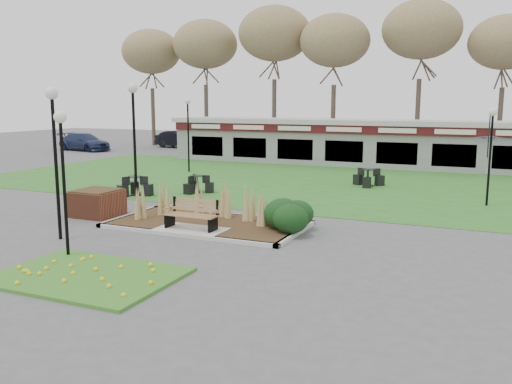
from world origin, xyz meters
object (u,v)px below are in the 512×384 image
at_px(bistro_set_b, 197,187).
at_px(car_blue, 84,142).
at_px(patio_umbrella, 487,154).
at_px(brick_planter, 97,203).
at_px(food_pavilion, 350,142).
at_px(car_silver, 223,144).
at_px(lamp_post_far_right, 492,135).
at_px(car_black, 179,139).
at_px(lamp_post_near_left, 54,129).
at_px(bistro_set_c, 368,180).
at_px(park_bench, 192,214).
at_px(lamp_post_near_right, 62,152).
at_px(lamp_post_mid_left, 134,117).
at_px(bistro_set_a, 135,189).
at_px(lamp_post_far_left, 188,118).

distance_m(bistro_set_b, car_blue, 23.78).
distance_m(bistro_set_b, patio_umbrella, 13.43).
bearing_deg(car_blue, patio_umbrella, -94.53).
relative_size(brick_planter, car_blue, 0.30).
relative_size(food_pavilion, car_blue, 5.00).
xyz_separation_m(bistro_set_b, patio_umbrella, (11.79, 6.30, 1.36)).
distance_m(car_silver, car_blue, 11.68).
xyz_separation_m(lamp_post_far_right, car_black, (-25.18, 17.79, -2.04)).
xyz_separation_m(lamp_post_near_left, bistro_set_c, (6.21, 13.78, -2.98)).
xyz_separation_m(park_bench, bistro_set_b, (-3.56, 6.45, -0.31)).
bearing_deg(patio_umbrella, lamp_post_near_right, -120.74).
bearing_deg(bistro_set_c, car_blue, 159.98).
height_order(lamp_post_mid_left, bistro_set_a, lamp_post_mid_left).
relative_size(food_pavilion, lamp_post_near_right, 6.40).
height_order(lamp_post_near_left, car_silver, lamp_post_near_left).
bearing_deg(bistro_set_a, lamp_post_far_left, 104.06).
height_order(bistro_set_a, patio_umbrella, patio_umbrella).
height_order(bistro_set_c, patio_umbrella, patio_umbrella).
bearing_deg(bistro_set_c, brick_planter, -124.85).
distance_m(food_pavilion, lamp_post_near_left, 22.37).
height_order(lamp_post_far_left, car_black, lamp_post_far_left).
bearing_deg(bistro_set_a, park_bench, -39.85).
height_order(lamp_post_near_left, bistro_set_c, lamp_post_near_left).
xyz_separation_m(brick_planter, bistro_set_c, (7.43, 10.68, -0.18)).
bearing_deg(lamp_post_near_right, lamp_post_far_right, 50.64).
bearing_deg(lamp_post_near_right, lamp_post_far_left, 110.39).
distance_m(brick_planter, lamp_post_far_left, 12.51).
distance_m(lamp_post_near_left, patio_umbrella, 19.00).
height_order(brick_planter, lamp_post_far_right, lamp_post_far_right).
relative_size(lamp_post_near_right, patio_umbrella, 1.40).
xyz_separation_m(lamp_post_far_right, patio_umbrella, (-0.15, 4.36, -1.15)).
distance_m(lamp_post_near_right, patio_umbrella, 19.23).
relative_size(lamp_post_mid_left, patio_umbrella, 1.73).
distance_m(lamp_post_far_right, bistro_set_a, 14.74).
height_order(bistro_set_c, car_silver, car_silver).
height_order(park_bench, food_pavilion, food_pavilion).
bearing_deg(bistro_set_b, car_blue, 143.03).
bearing_deg(lamp_post_near_left, lamp_post_mid_left, 102.24).
bearing_deg(park_bench, car_black, 122.68).
relative_size(bistro_set_a, bistro_set_b, 1.10).
xyz_separation_m(lamp_post_near_right, lamp_post_mid_left, (-2.76, 6.77, 0.67)).
relative_size(lamp_post_near_right, bistro_set_a, 2.49).
bearing_deg(lamp_post_mid_left, car_silver, 108.43).
bearing_deg(car_black, lamp_post_near_right, -142.72).
distance_m(park_bench, lamp_post_mid_left, 6.03).
bearing_deg(car_black, patio_umbrella, -107.89).
xyz_separation_m(food_pavilion, car_silver, (-11.31, 4.19, -0.81)).
distance_m(lamp_post_far_left, bistro_set_b, 7.85).
xyz_separation_m(bistro_set_a, car_silver, (-5.61, 19.15, 0.37)).
relative_size(lamp_post_far_right, car_silver, 0.98).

